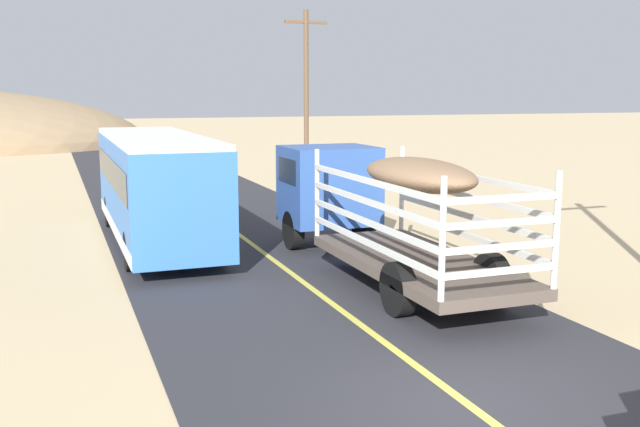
{
  "coord_description": "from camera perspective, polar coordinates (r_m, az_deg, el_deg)",
  "views": [
    {
      "loc": [
        -5.41,
        -8.43,
        4.44
      ],
      "look_at": [
        0.0,
        6.15,
        1.84
      ],
      "focal_mm": 40.77,
      "sensor_mm": 36.0,
      "label": 1
    }
  ],
  "objects": [
    {
      "name": "bus",
      "position": [
        21.91,
        -12.77,
        2.19
      ],
      "size": [
        2.54,
        10.0,
        3.21
      ],
      "color": "#3872C6",
      "rests_on": "road_surface"
    },
    {
      "name": "livestock_truck",
      "position": [
        18.86,
        3.07,
        1.4
      ],
      "size": [
        2.53,
        9.7,
        3.02
      ],
      "color": "#3359A5",
      "rests_on": "road_surface"
    },
    {
      "name": "road_surface",
      "position": [
        10.95,
        11.65,
        -14.59
      ],
      "size": [
        8.0,
        120.0,
        0.02
      ],
      "primitive_type": "cube",
      "color": "#2D2D33",
      "rests_on": "ground"
    },
    {
      "name": "road_centre_line",
      "position": [
        10.94,
        11.66,
        -14.53
      ],
      "size": [
        0.16,
        117.6,
        0.0
      ],
      "primitive_type": "cube",
      "color": "#D8CC4C",
      "rests_on": "road_surface"
    },
    {
      "name": "power_pole_mid",
      "position": [
        36.57,
        -1.09,
        9.6
      ],
      "size": [
        2.2,
        0.24,
        8.44
      ],
      "color": "brown",
      "rests_on": "ground"
    },
    {
      "name": "ground_plane",
      "position": [
        10.95,
        11.65,
        -14.64
      ],
      "size": [
        240.0,
        240.0,
        0.0
      ],
      "primitive_type": "plane",
      "color": "#CCB284"
    }
  ]
}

